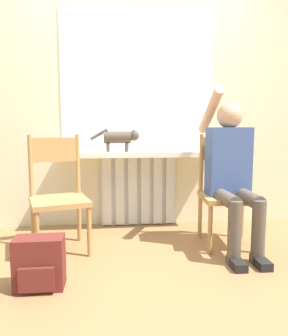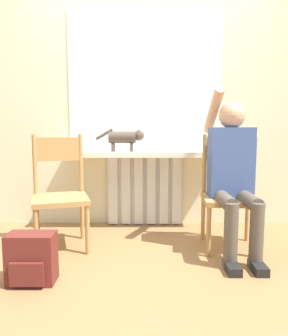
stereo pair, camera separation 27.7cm
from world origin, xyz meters
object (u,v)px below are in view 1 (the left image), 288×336
Objects in this scene: chair_right at (227,190)px; cat at (121,137)px; backpack at (39,263)px; chair_left at (58,194)px; person at (232,169)px.

cat is (-0.88, 0.46, 0.43)m from chair_right.
chair_right is 1.59m from backpack.
chair_left and chair_right have the same top height.
chair_right is at bearing -27.53° from cat.
chair_left is at bearing -176.02° from chair_right.
person is (-0.00, -0.11, 0.20)m from chair_right.
cat is (-0.87, 0.57, 0.24)m from person.
person is at bearing -33.10° from cat.
backpack is (-1.42, -0.54, -0.50)m from person.
backpack is at bearing -151.36° from chair_right.
chair_left is 1.39m from chair_right.
cat is at bearing 63.93° from backpack.
person is at bearing -87.61° from chair_right.
cat is 1.44m from backpack.
person is (1.39, -0.11, 0.20)m from chair_left.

